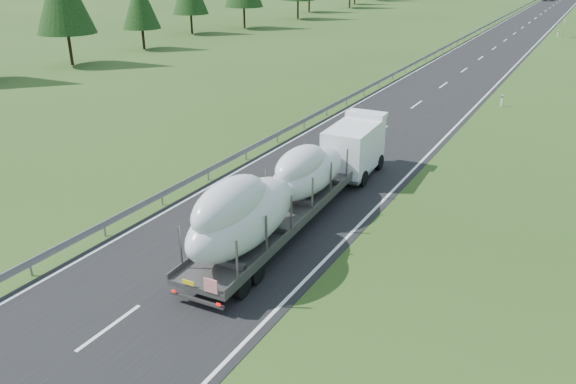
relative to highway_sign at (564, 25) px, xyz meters
The scene contains 5 objects.
ground 80.34m from the highway_sign, 95.14° to the right, with size 400.00×400.00×0.00m, color #284416.
road_surface 21.33m from the highway_sign, 109.80° to the left, with size 10.00×400.00×0.02m, color black.
guardrail 23.57m from the highway_sign, 122.08° to the left, with size 0.10×400.00×0.76m.
highway_sign is the anchor object (origin of this frame).
boat_truck 78.89m from the highway_sign, 93.98° to the right, with size 3.18×18.11×4.19m.
Camera 1 is at (13.33, -20.16, 12.07)m, focal length 35.00 mm.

